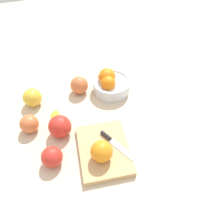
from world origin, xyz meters
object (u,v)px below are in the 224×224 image
at_px(apple_front_left, 29,124).
at_px(apple_front_left_2, 32,98).
at_px(orange_on_board, 102,151).
at_px(apple_front_right, 52,157).
at_px(cutting_board, 104,150).
at_px(apple_mid_left, 79,85).
at_px(apple_front_center, 60,126).
at_px(bowl, 110,83).
at_px(knife, 113,141).

height_order(apple_front_left, apple_front_left_2, apple_front_left_2).
bearing_deg(apple_front_left, orange_on_board, 45.96).
bearing_deg(apple_front_left_2, apple_front_right, 6.75).
distance_m(cutting_board, apple_front_left_2, 0.38).
bearing_deg(apple_mid_left, apple_front_right, -27.35).
xyz_separation_m(apple_mid_left, apple_front_center, (0.20, -0.12, 0.00)).
bearing_deg(apple_mid_left, apple_front_center, -30.06).
distance_m(cutting_board, apple_front_right, 0.18).
relative_size(bowl, apple_mid_left, 2.19).
height_order(orange_on_board, apple_front_center, orange_on_board).
height_order(bowl, apple_front_right, bowl).
bearing_deg(knife, apple_front_right, -89.42).
xyz_separation_m(cutting_board, orange_on_board, (0.03, -0.02, 0.05)).
bearing_deg(knife, apple_front_left_2, -140.26).
distance_m(apple_front_center, apple_front_right, 0.12).
bearing_deg(apple_front_left, apple_front_left_2, 169.69).
bearing_deg(cutting_board, orange_on_board, -27.56).
distance_m(apple_mid_left, apple_front_left, 0.26).
relative_size(cutting_board, apple_front_left_2, 3.00).
bearing_deg(bowl, orange_on_board, -22.24).
bearing_deg(apple_front_left, knife, 58.83).
relative_size(cutting_board, knife, 1.56).
height_order(orange_on_board, apple_front_left, orange_on_board).
bearing_deg(orange_on_board, apple_front_center, -144.71).
bearing_deg(bowl, cutting_board, -21.65).
bearing_deg(knife, bowl, 163.97).
distance_m(bowl, knife, 0.29).
height_order(orange_on_board, apple_front_left_2, orange_on_board).
xyz_separation_m(bowl, apple_front_right, (0.28, -0.29, -0.01)).
relative_size(cutting_board, apple_front_left, 3.26).
relative_size(apple_front_center, apple_front_left_2, 1.11).
distance_m(apple_front_center, apple_front_left_2, 0.20).
distance_m(knife, apple_front_center, 0.20).
xyz_separation_m(apple_mid_left, apple_front_left_2, (0.01, -0.20, -0.00)).
bearing_deg(apple_front_center, bowl, 124.23).
bearing_deg(apple_front_left_2, apple_front_left, -10.31).
bearing_deg(apple_front_left_2, knife, 39.74).
bearing_deg(apple_mid_left, apple_front_left_2, -85.91).
xyz_separation_m(apple_front_left, apple_front_left_2, (-0.13, 0.02, 0.00)).
distance_m(orange_on_board, apple_front_right, 0.17).
bearing_deg(apple_front_left_2, orange_on_board, 29.42).
relative_size(orange_on_board, apple_front_right, 1.02).
distance_m(cutting_board, apple_front_left, 0.29).
bearing_deg(apple_mid_left, knife, 9.05).
distance_m(apple_front_left_2, apple_front_right, 0.30).
height_order(apple_mid_left, apple_front_center, apple_front_center).
relative_size(cutting_board, apple_front_right, 3.16).
relative_size(cutting_board, orange_on_board, 3.09).
xyz_separation_m(apple_mid_left, apple_front_right, (0.31, -0.16, -0.00)).
bearing_deg(apple_mid_left, orange_on_board, -0.56).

